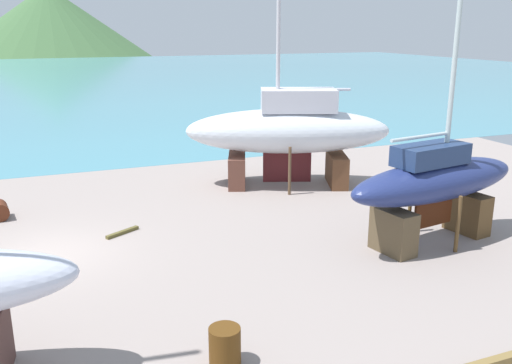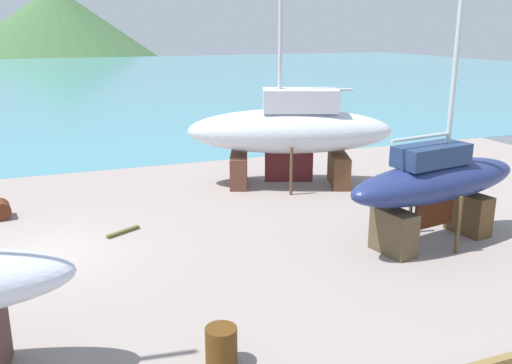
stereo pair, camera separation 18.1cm
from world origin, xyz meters
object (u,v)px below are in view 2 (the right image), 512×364
(sailboat_large_starboard, at_px, (436,184))
(barrel_by_slipway, at_px, (1,209))
(worker, at_px, (419,180))
(barrel_rust_mid, at_px, (221,346))
(sailboat_far_slipway, at_px, (290,131))

(sailboat_large_starboard, distance_m, barrel_by_slipway, 14.87)
(worker, relative_size, barrel_rust_mid, 2.14)
(worker, bearing_deg, barrel_rust_mid, -28.14)
(sailboat_large_starboard, xyz_separation_m, sailboat_far_slipway, (-1.47, 7.66, 0.42))
(barrel_rust_mid, bearing_deg, sailboat_far_slipway, 60.04)
(sailboat_far_slipway, relative_size, barrel_by_slipway, 15.14)
(sailboat_far_slipway, relative_size, worker, 7.46)
(sailboat_large_starboard, bearing_deg, barrel_rust_mid, -164.00)
(sailboat_far_slipway, xyz_separation_m, barrel_by_slipway, (-11.36, -0.31, -2.04))
(sailboat_far_slipway, height_order, barrel_by_slipway, sailboat_far_slipway)
(sailboat_large_starboard, bearing_deg, worker, 49.52)
(sailboat_large_starboard, relative_size, barrel_by_slipway, 12.17)
(sailboat_far_slipway, bearing_deg, barrel_rust_mid, 80.48)
(sailboat_large_starboard, distance_m, worker, 4.33)
(sailboat_large_starboard, height_order, barrel_by_slipway, sailboat_large_starboard)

